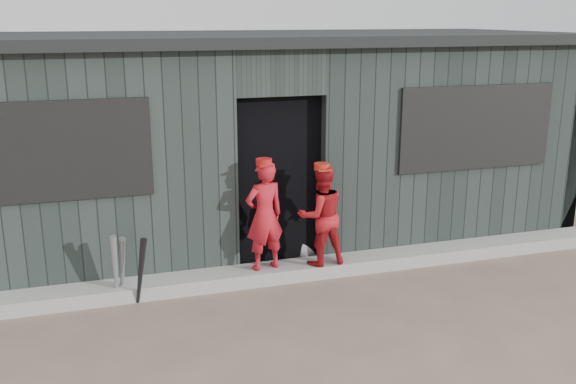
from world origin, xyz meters
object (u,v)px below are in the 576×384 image
object	(u,v)px
dugout	(250,138)
bat_mid	(122,268)
player_red_left	(264,216)
bat_left	(115,269)
player_red_right	(321,215)
bat_right	(141,272)
player_grey_back	(307,208)

from	to	relation	value
dugout	bat_mid	bearing A→B (deg)	-135.36
bat_mid	player_red_left	bearing A→B (deg)	2.41
bat_mid	bat_left	bearing A→B (deg)	-143.65
player_red_left	player_red_right	xyz separation A→B (m)	(0.63, -0.04, -0.04)
bat_mid	bat_right	bearing A→B (deg)	-48.85
bat_left	bat_right	distance (m)	0.28
player_red_left	bat_mid	bearing A→B (deg)	-9.95
bat_mid	player_red_left	distance (m)	1.57
player_red_right	player_grey_back	xyz separation A→B (m)	(0.03, 0.56, -0.08)
player_red_right	bat_mid	bearing A→B (deg)	-3.15
bat_left	bat_mid	world-z (taller)	bat_left
bat_mid	player_red_right	distance (m)	2.18
player_red_right	player_red_left	bearing A→B (deg)	-7.48
bat_right	bat_mid	bearing A→B (deg)	131.15
bat_left	dugout	bearing A→B (deg)	44.37
bat_right	player_grey_back	xyz separation A→B (m)	(2.01, 0.78, 0.26)
dugout	player_red_left	bearing A→B (deg)	-98.82
bat_left	player_grey_back	xyz separation A→B (m)	(2.25, 0.64, 0.25)
bat_right	player_grey_back	bearing A→B (deg)	21.25
player_grey_back	bat_mid	bearing A→B (deg)	-11.15
bat_mid	player_grey_back	xyz separation A→B (m)	(2.18, 0.59, 0.27)
bat_right	player_grey_back	distance (m)	2.17
player_red_right	player_grey_back	world-z (taller)	player_red_right
bat_left	bat_mid	distance (m)	0.09
dugout	player_red_right	bearing A→B (deg)	-77.94
player_red_right	dugout	world-z (taller)	dugout
bat_mid	bat_right	xyz separation A→B (m)	(0.17, -0.19, 0.02)
player_grey_back	dugout	world-z (taller)	dugout
bat_right	player_grey_back	world-z (taller)	player_grey_back
player_grey_back	bat_left	bearing A→B (deg)	-10.40
bat_mid	dugout	xyz separation A→B (m)	(1.78, 1.76, 0.93)
bat_mid	player_red_right	world-z (taller)	player_red_right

